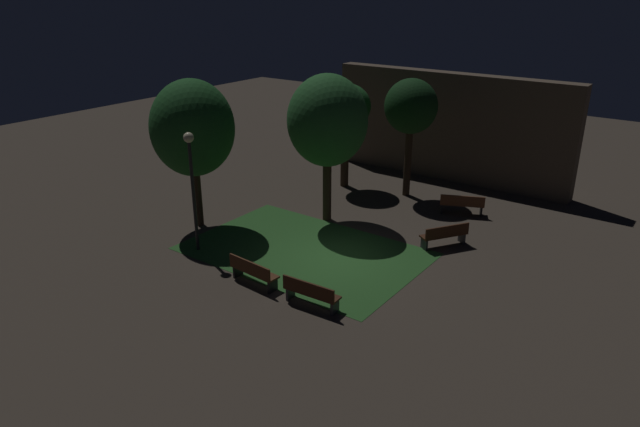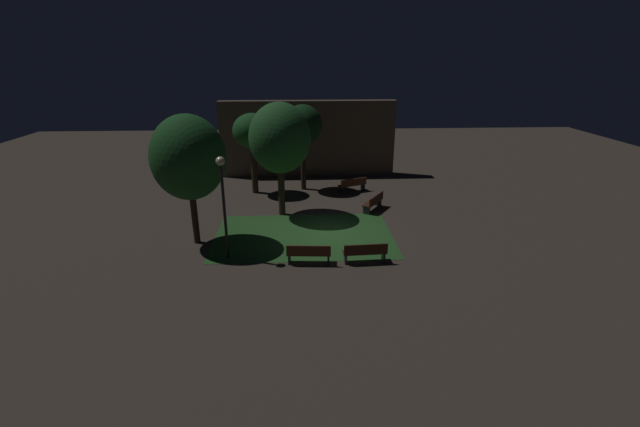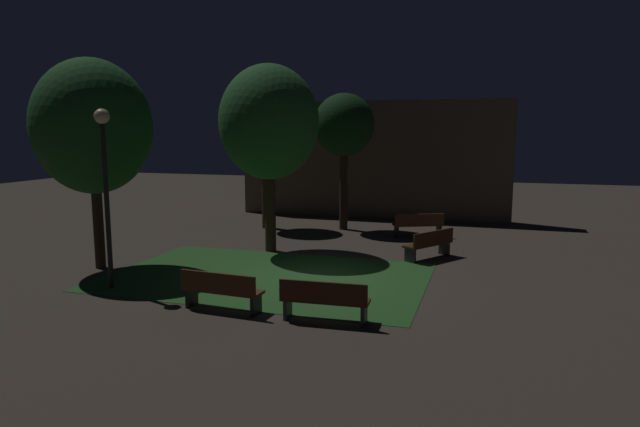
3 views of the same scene
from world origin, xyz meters
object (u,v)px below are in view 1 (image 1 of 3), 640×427
at_px(bench_lawn_edge, 462,204).
at_px(bench_by_lamp, 445,235).
at_px(bench_near_trees, 311,292).
at_px(tree_lawn_side, 345,108).
at_px(bench_corner, 253,271).
at_px(lamp_post_near_wall, 191,171).
at_px(tree_left_canopy, 192,128).
at_px(tree_back_left, 411,108).
at_px(tree_near_wall, 327,121).

distance_m(bench_lawn_edge, bench_by_lamp, 3.42).
distance_m(bench_near_trees, tree_lawn_side, 11.63).
bearing_deg(bench_corner, lamp_post_near_wall, 167.35).
bearing_deg(tree_lawn_side, bench_by_lamp, -27.46).
xyz_separation_m(bench_near_trees, tree_left_canopy, (-7.35, 2.41, 3.46)).
bearing_deg(bench_by_lamp, tree_left_canopy, -156.27).
distance_m(bench_lawn_edge, tree_back_left, 4.72).
height_order(bench_by_lamp, tree_lawn_side, tree_lawn_side).
bearing_deg(bench_by_lamp, tree_back_left, 132.60).
height_order(bench_near_trees, tree_lawn_side, tree_lawn_side).
distance_m(bench_by_lamp, tree_lawn_side, 8.31).
relative_size(bench_by_lamp, tree_near_wall, 0.30).
distance_m(bench_near_trees, tree_back_left, 11.22).
relative_size(bench_by_lamp, tree_back_left, 0.34).
relative_size(tree_lawn_side, lamp_post_near_wall, 1.11).
height_order(tree_left_canopy, tree_near_wall, tree_near_wall).
relative_size(bench_corner, bench_near_trees, 1.00).
bearing_deg(bench_near_trees, bench_by_lamp, 77.13).
bearing_deg(bench_near_trees, tree_left_canopy, 161.87).
bearing_deg(tree_back_left, bench_corner, -89.73).
height_order(tree_near_wall, lamp_post_near_wall, tree_near_wall).
height_order(bench_near_trees, lamp_post_near_wall, lamp_post_near_wall).
relative_size(bench_near_trees, tree_back_left, 0.35).
xyz_separation_m(tree_left_canopy, tree_back_left, (4.99, 7.99, 0.07)).
bearing_deg(lamp_post_near_wall, tree_left_canopy, 134.95).
height_order(tree_back_left, tree_near_wall, tree_near_wall).
bearing_deg(lamp_post_near_wall, tree_back_left, 70.85).
bearing_deg(bench_by_lamp, bench_lawn_edge, 102.91).
xyz_separation_m(bench_corner, lamp_post_near_wall, (-3.39, 0.76, 2.50)).
bearing_deg(bench_lawn_edge, tree_near_wall, -138.75).
bearing_deg(bench_corner, tree_back_left, 90.27).
relative_size(bench_corner, tree_lawn_side, 0.38).
xyz_separation_m(bench_by_lamp, tree_lawn_side, (-6.79, 3.53, 3.25)).
relative_size(bench_lawn_edge, tree_left_canopy, 0.32).
bearing_deg(tree_near_wall, bench_near_trees, -58.61).
distance_m(tree_lawn_side, lamp_post_near_wall, 9.07).
bearing_deg(tree_back_left, bench_by_lamp, -47.40).
distance_m(bench_near_trees, tree_near_wall, 7.76).
bearing_deg(bench_lawn_edge, bench_corner, -107.24).
relative_size(tree_lawn_side, tree_back_left, 0.92).
height_order(bench_near_trees, tree_near_wall, tree_near_wall).
xyz_separation_m(tree_left_canopy, lamp_post_near_wall, (1.64, -1.64, -0.96)).
distance_m(bench_corner, tree_back_left, 10.97).
bearing_deg(bench_lawn_edge, bench_near_trees, -93.98).
relative_size(bench_near_trees, tree_near_wall, 0.31).
height_order(bench_by_lamp, lamp_post_near_wall, lamp_post_near_wall).
bearing_deg(tree_left_canopy, bench_corner, -25.54).
xyz_separation_m(bench_by_lamp, tree_left_canopy, (-8.78, -3.86, 3.46)).
bearing_deg(lamp_post_near_wall, tree_near_wall, 67.46).
xyz_separation_m(bench_near_trees, lamp_post_near_wall, (-5.71, 0.76, 2.50)).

